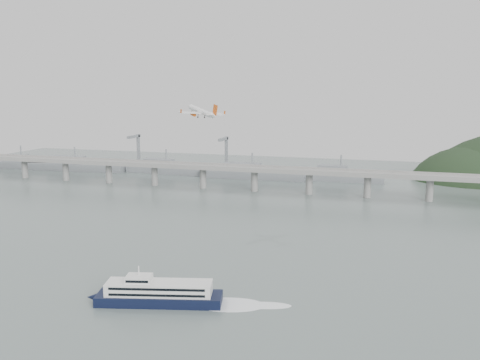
% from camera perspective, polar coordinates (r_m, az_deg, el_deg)
% --- Properties ---
extents(ground, '(900.00, 900.00, 0.00)m').
position_cam_1_polar(ground, '(270.20, -3.42, -9.48)').
color(ground, slate).
rests_on(ground, ground).
extents(bridge, '(800.00, 22.00, 23.90)m').
position_cam_1_polar(bridge, '(453.83, 5.16, 0.74)').
color(bridge, gray).
rests_on(bridge, ground).
extents(distant_fleet, '(453.00, 60.90, 40.00)m').
position_cam_1_polar(distant_fleet, '(566.22, -8.95, 1.31)').
color(distant_fleet, slate).
rests_on(distant_fleet, ground).
extents(ferry, '(87.01, 31.01, 16.65)m').
position_cam_1_polar(ferry, '(224.88, -9.05, -12.46)').
color(ferry, black).
rests_on(ferry, ground).
extents(airliner, '(32.95, 30.90, 10.05)m').
position_cam_1_polar(airliner, '(348.61, -4.30, 7.65)').
color(airliner, white).
rests_on(airliner, ground).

